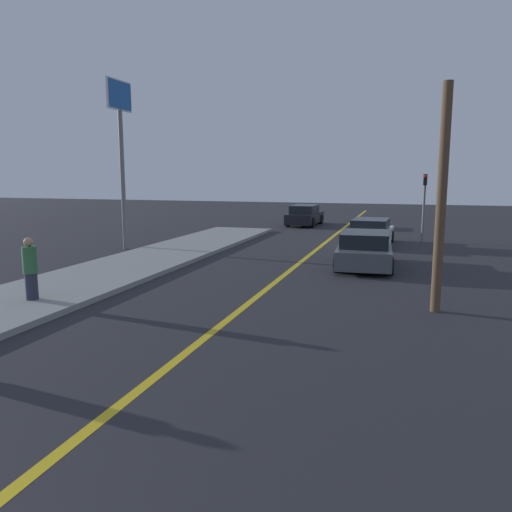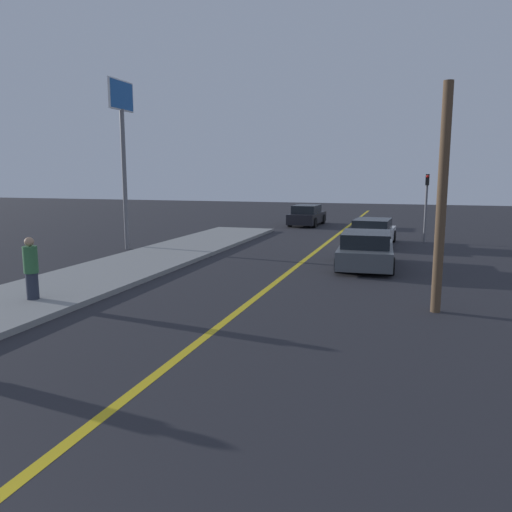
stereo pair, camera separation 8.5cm
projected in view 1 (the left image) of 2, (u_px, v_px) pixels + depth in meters
The scene contains 9 objects.
road_center_line at pixel (300, 262), 19.45m from camera, with size 0.20×60.00×0.01m.
sidewalk_left at pixel (116, 270), 17.42m from camera, with size 3.57×28.19×0.16m.
car_near_right_lane at pixel (365, 250), 18.36m from camera, with size 2.19×4.29×1.33m.
car_ahead_center at pixel (371, 232), 24.29m from camera, with size 2.15×4.30×1.27m.
car_far_distant at pixel (305, 216), 33.70m from camera, with size 1.99×4.41×1.38m.
pedestrian_mid_group at pixel (30, 269), 12.92m from camera, with size 0.37×0.37×1.64m.
traffic_light at pixel (424, 200), 24.93m from camera, with size 0.18×0.40×3.42m.
roadside_sign at pixel (120, 126), 22.02m from camera, with size 0.20×1.87×7.47m.
utility_pole at pixel (441, 200), 12.02m from camera, with size 0.24×0.24×5.54m.
Camera 1 is at (3.97, -0.82, 3.37)m, focal length 35.00 mm.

